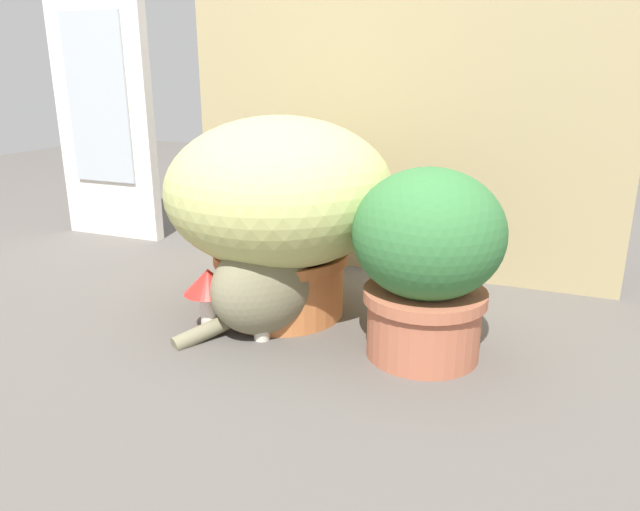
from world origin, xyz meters
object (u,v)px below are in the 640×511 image
grass_planter (280,204)px  mushroom_ornament_pink (259,289)px  leafy_planter (427,258)px  mushroom_ornament_red (209,287)px  cat (272,279)px

grass_planter → mushroom_ornament_pink: size_ratio=3.29×
grass_planter → leafy_planter: size_ratio=1.34×
grass_planter → mushroom_ornament_red: 0.25m
mushroom_ornament_pink → mushroom_ornament_red: 0.12m
cat → mushroom_ornament_red: size_ratio=2.25×
grass_planter → mushroom_ornament_red: (-0.10, -0.16, -0.16)m
grass_planter → mushroom_ornament_red: grass_planter is taller
leafy_planter → mushroom_ornament_pink: (-0.35, -0.06, -0.09)m
leafy_planter → mushroom_ornament_red: 0.48m
mushroom_ornament_red → cat: bearing=27.2°
mushroom_ornament_red → mushroom_ornament_pink: bearing=3.3°
leafy_planter → mushroom_ornament_pink: bearing=-169.7°
grass_planter → mushroom_ornament_red: bearing=-121.7°
cat → mushroom_ornament_red: bearing=-152.8°
mushroom_ornament_pink → grass_planter: bearing=97.6°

